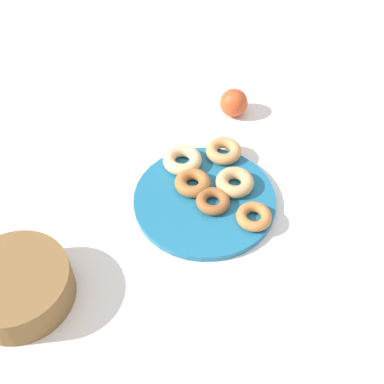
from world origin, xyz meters
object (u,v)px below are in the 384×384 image
at_px(donut_3, 254,217).
at_px(basket, 18,286).
at_px(apple, 234,103).
at_px(donut_2, 224,151).
at_px(donut_1, 235,182).
at_px(donut_plate, 205,200).
at_px(donut_5, 182,160).
at_px(donut_0, 213,201).
at_px(donut_4, 193,183).

relative_size(donut_3, basket, 0.37).
xyz_separation_m(basket, apple, (0.36, -0.59, -0.00)).
bearing_deg(basket, donut_2, -66.87).
bearing_deg(donut_1, apple, -22.04).
height_order(basket, apple, basket).
bearing_deg(donut_plate, donut_1, -83.84).
height_order(donut_1, donut_5, same).
bearing_deg(apple, basket, 121.70).
height_order(donut_0, donut_3, same).
relative_size(donut_0, donut_4, 0.92).
xyz_separation_m(donut_2, apple, (0.15, -0.09, 0.01)).
bearing_deg(donut_plate, donut_4, 21.39).
distance_m(donut_3, donut_4, 0.16).
xyz_separation_m(donut_4, apple, (0.22, -0.19, 0.01)).
distance_m(donut_1, basket, 0.50).
bearing_deg(donut_1, donut_5, 40.35).
distance_m(donut_plate, donut_2, 0.14).
xyz_separation_m(donut_2, donut_4, (-0.07, 0.10, -0.00)).
relative_size(donut_2, donut_3, 1.11).
relative_size(donut_0, donut_1, 0.87).
height_order(donut_2, basket, basket).
distance_m(donut_1, donut_4, 0.10).
height_order(donut_plate, donut_0, donut_0).
relative_size(donut_1, basket, 0.42).
bearing_deg(donut_3, donut_2, -3.29).
xyz_separation_m(donut_plate, basket, (-0.10, 0.41, 0.03)).
bearing_deg(donut_2, donut_3, 176.71).
distance_m(donut_3, basket, 0.49).
bearing_deg(donut_2, donut_plate, 141.23).
bearing_deg(donut_4, donut_3, -145.17).
bearing_deg(donut_plate, basket, 104.15).
height_order(donut_0, donut_5, donut_5).
bearing_deg(donut_2, donut_1, 172.34).
bearing_deg(apple, donut_0, 149.65).
distance_m(donut_0, basket, 0.43).
relative_size(donut_4, apple, 1.11).
bearing_deg(basket, donut_plate, -75.85).
bearing_deg(donut_2, basket, 113.13).
height_order(donut_plate, donut_1, donut_1).
bearing_deg(donut_plate, apple, -34.19).
height_order(donut_4, basket, basket).
xyz_separation_m(donut_3, apple, (0.35, -0.10, 0.01)).
xyz_separation_m(donut_0, donut_1, (0.03, -0.07, 0.00)).
relative_size(donut_5, apple, 1.25).
distance_m(donut_1, donut_5, 0.14).
bearing_deg(donut_5, donut_4, 179.41).
relative_size(donut_4, donut_5, 0.89).
bearing_deg(donut_5, donut_2, -91.58).
bearing_deg(donut_5, donut_1, -139.65).
xyz_separation_m(donut_0, donut_5, (0.14, 0.02, 0.00)).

